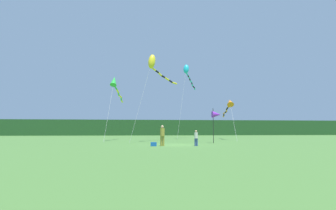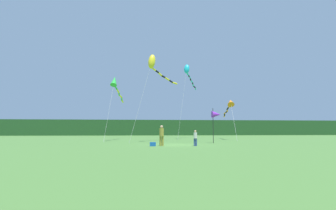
# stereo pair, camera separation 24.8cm
# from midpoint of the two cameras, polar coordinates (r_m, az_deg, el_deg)

# --- Properties ---
(ground_plane) EXTENTS (120.00, 120.00, 0.00)m
(ground_plane) POSITION_cam_midpoint_polar(r_m,az_deg,el_deg) (24.83, 1.81, -8.21)
(ground_plane) COLOR #477533
(distant_treeline) EXTENTS (108.00, 3.55, 3.82)m
(distant_treeline) POSITION_cam_midpoint_polar(r_m,az_deg,el_deg) (69.64, -3.41, -4.68)
(distant_treeline) COLOR #234C23
(distant_treeline) RESTS_ON ground
(person_adult) EXTENTS (0.37, 0.37, 1.70)m
(person_adult) POSITION_cam_midpoint_polar(r_m,az_deg,el_deg) (23.12, -1.02, -6.08)
(person_adult) COLOR olive
(person_adult) RESTS_ON ground
(person_child) EXTENTS (0.29, 0.29, 1.30)m
(person_child) POSITION_cam_midpoint_polar(r_m,az_deg,el_deg) (23.17, 5.96, -6.61)
(person_child) COLOR #334C8C
(person_child) RESTS_ON ground
(cooler_box) EXTENTS (0.48, 0.32, 0.33)m
(cooler_box) POSITION_cam_midpoint_polar(r_m,az_deg,el_deg) (22.80, -2.85, -8.07)
(cooler_box) COLOR #1959B2
(cooler_box) RESTS_ON ground
(banner_flag_pole) EXTENTS (0.90, 0.70, 3.53)m
(banner_flag_pole) POSITION_cam_midpoint_polar(r_m,az_deg,el_deg) (28.58, 10.15, -2.00)
(banner_flag_pole) COLOR black
(banner_flag_pole) RESTS_ON ground
(kite_orange) EXTENTS (2.00, 10.78, 5.83)m
(kite_orange) POSITION_cam_midpoint_polar(r_m,az_deg,el_deg) (39.59, 12.78, 0.13)
(kite_orange) COLOR #B2B2B2
(kite_orange) RESTS_ON ground
(kite_green) EXTENTS (1.54, 10.37, 8.15)m
(kite_green) POSITION_cam_midpoint_polar(r_m,az_deg,el_deg) (35.60, -10.57, 4.18)
(kite_green) COLOR #B2B2B2
(kite_green) RESTS_ON ground
(kite_yellow) EXTENTS (5.84, 6.44, 9.92)m
(kite_yellow) POSITION_cam_midpoint_polar(r_m,az_deg,el_deg) (31.86, -2.69, 8.37)
(kite_yellow) COLOR #B2B2B2
(kite_yellow) RESTS_ON ground
(kite_cyan) EXTENTS (4.72, 9.67, 11.50)m
(kite_cyan) POSITION_cam_midpoint_polar(r_m,az_deg,el_deg) (43.67, 4.28, 6.79)
(kite_cyan) COLOR #B2B2B2
(kite_cyan) RESTS_ON ground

